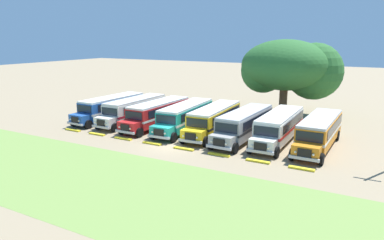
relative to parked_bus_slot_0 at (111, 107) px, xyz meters
name	(u,v)px	position (x,y,z in m)	size (l,w,h in m)	color
ground_plane	(170,145)	(12.33, -5.93, -1.58)	(220.00, 220.00, 0.00)	#937F60
foreground_grass_strip	(98,181)	(12.33, -15.60, -1.58)	(80.00, 11.68, 0.01)	olive
parked_bus_slot_0	(111,107)	(0.00, 0.00, 0.00)	(3.09, 10.89, 2.82)	#23519E
parked_bus_slot_1	(134,109)	(3.38, 0.28, 0.00)	(2.82, 10.86, 2.82)	silver
parked_bus_slot_2	(158,113)	(7.03, -0.11, 0.00)	(2.92, 10.87, 2.82)	red
parked_bus_slot_3	(185,116)	(10.62, -0.06, 0.00)	(3.22, 10.92, 2.82)	teal
parked_bus_slot_4	(214,119)	(14.04, 0.13, 0.00)	(3.15, 10.90, 2.82)	yellow
parked_bus_slot_5	(244,123)	(17.63, -0.33, 0.00)	(2.98, 10.88, 2.82)	#9E9993
parked_bus_slot_6	(279,126)	(20.99, 0.24, 0.00)	(2.69, 10.84, 2.82)	silver
parked_bus_slot_7	(319,131)	(24.74, 0.25, 0.00)	(2.90, 10.87, 2.82)	orange
curb_wheelstop_0	(73,130)	(0.03, -6.39, -1.51)	(2.00, 0.36, 0.15)	yellow
curb_wheelstop_1	(97,134)	(3.55, -6.39, -1.51)	(2.00, 0.36, 0.15)	yellow
curb_wheelstop_2	(123,139)	(7.06, -6.39, -1.51)	(2.00, 0.36, 0.15)	yellow
curb_wheelstop_3	(152,143)	(10.58, -6.39, -1.51)	(2.00, 0.36, 0.15)	yellow
curb_wheelstop_4	(184,149)	(14.09, -6.39, -1.51)	(2.00, 0.36, 0.15)	yellow
curb_wheelstop_5	(219,155)	(17.61, -6.39, -1.51)	(2.00, 0.36, 0.15)	yellow
curb_wheelstop_6	(258,161)	(21.12, -6.39, -1.51)	(2.00, 0.36, 0.15)	yellow
curb_wheelstop_7	(302,169)	(24.64, -6.39, -1.51)	(2.00, 0.36, 0.15)	yellow
broad_shade_tree	(290,67)	(18.68, 13.19, 4.67)	(12.51, 11.70, 9.80)	brown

